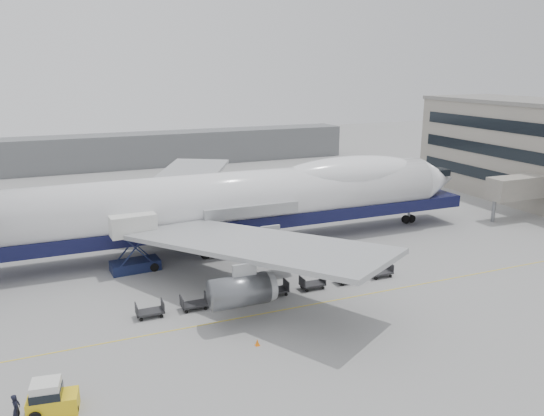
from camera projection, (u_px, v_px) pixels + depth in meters
name	position (u px, v px, depth m)	size (l,w,h in m)	color
ground	(273.00, 282.00, 52.07)	(260.00, 260.00, 0.00)	gray
apron_line	(300.00, 307.00, 46.72)	(60.00, 0.15, 0.01)	gold
hangar	(98.00, 152.00, 109.87)	(110.00, 8.00, 7.00)	slate
airliner	(239.00, 199.00, 61.58)	(67.00, 55.30, 19.98)	white
catering_truck	(133.00, 239.00, 54.30)	(5.09, 3.70, 6.09)	#161E43
baggage_tug	(50.00, 399.00, 32.16)	(3.12, 1.97, 2.14)	yellow
ground_worker	(16.00, 409.00, 31.27)	(0.67, 0.44, 1.84)	black
traffic_cone	(257.00, 342.00, 40.16)	(0.36, 0.36, 0.53)	orange
dolly_0	(150.00, 311.00, 44.73)	(2.30, 1.35, 1.30)	#2D2D30
dolly_1	(194.00, 303.00, 46.17)	(2.30, 1.35, 1.30)	#2D2D30
dolly_2	(236.00, 296.00, 47.60)	(2.30, 1.35, 1.30)	#2D2D30
dolly_3	(275.00, 290.00, 49.04)	(2.30, 1.35, 1.30)	#2D2D30
dolly_4	(312.00, 283.00, 50.47)	(2.30, 1.35, 1.30)	#2D2D30
dolly_5	(347.00, 277.00, 51.91)	(2.30, 1.35, 1.30)	#2D2D30
dolly_6	(380.00, 272.00, 53.34)	(2.30, 1.35, 1.30)	#2D2D30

